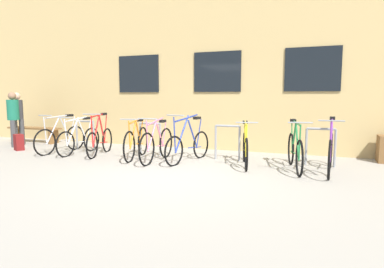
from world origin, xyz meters
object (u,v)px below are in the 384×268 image
at_px(bicycle_green, 295,151).
at_px(bicycle_orange, 136,142).
at_px(wooden_bench, 35,131).
at_px(person_browsing, 13,116).
at_px(bicycle_silver, 61,138).
at_px(bicycle_blue, 188,145).
at_px(bicycle_yellow, 245,148).
at_px(bicycle_red, 100,140).
at_px(backpack, 19,142).
at_px(person_by_bench, 18,115).
at_px(bicycle_white, 79,140).
at_px(bicycle_purple, 330,152).
at_px(bicycle_pink, 157,144).

xyz_separation_m(bicycle_green, bicycle_orange, (-3.59, -0.05, 0.00)).
height_order(wooden_bench, person_browsing, person_browsing).
bearing_deg(bicycle_silver, bicycle_blue, 0.45).
bearing_deg(bicycle_yellow, bicycle_orange, -177.91).
xyz_separation_m(bicycle_blue, bicycle_orange, (-1.30, -0.06, 0.01)).
bearing_deg(wooden_bench, bicycle_red, -18.84).
distance_m(bicycle_yellow, wooden_bench, 7.09).
bearing_deg(backpack, person_by_bench, 164.46).
bearing_deg(bicycle_green, bicycle_silver, -179.81).
relative_size(bicycle_white, bicycle_yellow, 1.02).
xyz_separation_m(bicycle_orange, bicycle_white, (-1.71, 0.04, -0.02)).
relative_size(bicycle_purple, backpack, 4.15).
bearing_deg(bicycle_silver, bicycle_green, 0.19).
bearing_deg(person_by_bench, bicycle_purple, -4.17).
bearing_deg(bicycle_silver, person_browsing, 171.69).
xyz_separation_m(bicycle_purple, bicycle_silver, (-6.54, 0.01, -0.02)).
distance_m(bicycle_blue, bicycle_orange, 1.30).
xyz_separation_m(wooden_bench, backpack, (0.82, -1.32, -0.14)).
distance_m(bicycle_red, bicycle_purple, 5.33).
bearing_deg(bicycle_yellow, bicycle_white, -179.30).
xyz_separation_m(bicycle_silver, backpack, (-1.31, -0.16, -0.16)).
height_order(bicycle_white, wooden_bench, bicycle_white).
relative_size(bicycle_silver, person_browsing, 1.07).
bearing_deg(backpack, bicycle_green, 27.45).
bearing_deg(person_browsing, wooden_bench, 99.82).
bearing_deg(bicycle_blue, bicycle_red, 179.96).
xyz_separation_m(bicycle_green, bicycle_red, (-4.67, 0.01, -0.01)).
height_order(bicycle_white, bicycle_yellow, bicycle_white).
relative_size(bicycle_white, person_by_bench, 1.03).
xyz_separation_m(bicycle_red, person_by_bench, (-3.41, 0.60, 0.53)).
bearing_deg(person_browsing, bicycle_pink, -5.35).
relative_size(bicycle_green, bicycle_orange, 1.05).
distance_m(person_by_bench, backpack, 1.37).
distance_m(person_browsing, backpack, 1.06).
xyz_separation_m(bicycle_green, bicycle_pink, (-2.98, -0.19, 0.00)).
distance_m(bicycle_pink, wooden_bench, 5.21).
bearing_deg(person_browsing, bicycle_green, -1.96).
xyz_separation_m(bicycle_green, bicycle_purple, (0.66, -0.03, 0.02)).
xyz_separation_m(bicycle_blue, person_by_bench, (-5.78, 0.60, 0.53)).
bearing_deg(bicycle_pink, person_browsing, 174.65).
distance_m(bicycle_white, bicycle_silver, 0.58).
height_order(bicycle_orange, bicycle_yellow, bicycle_orange).
xyz_separation_m(bicycle_white, wooden_bench, (-2.71, 1.16, 0.00)).
relative_size(bicycle_blue, bicycle_orange, 1.03).
distance_m(bicycle_white, bicycle_purple, 5.95).
height_order(bicycle_white, person_browsing, person_browsing).
bearing_deg(bicycle_green, bicycle_yellow, 177.73).
bearing_deg(bicycle_white, person_browsing, 173.73).
relative_size(bicycle_yellow, bicycle_pink, 0.91).
xyz_separation_m(bicycle_red, bicycle_yellow, (3.66, 0.03, -0.01)).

